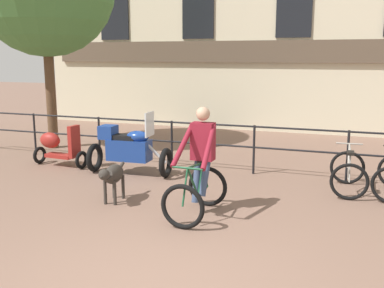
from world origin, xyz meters
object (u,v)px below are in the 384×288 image
object	(u,v)px
parked_bicycle_near_lamp	(348,173)
cyclist_with_bike	(199,167)
parked_motorcycle	(128,149)
parked_scooter	(58,146)
dog	(113,175)

from	to	relation	value
parked_bicycle_near_lamp	cyclist_with_bike	bearing A→B (deg)	40.23
parked_bicycle_near_lamp	parked_motorcycle	bearing A→B (deg)	0.91
cyclist_with_bike	parked_scooter	size ratio (longest dim) A/B	1.30
cyclist_with_bike	dog	world-z (taller)	cyclist_with_bike
dog	parked_scooter	world-z (taller)	parked_scooter
cyclist_with_bike	parked_motorcycle	xyz separation A→B (m)	(-2.18, 1.78, -0.20)
dog	parked_motorcycle	size ratio (longest dim) A/B	0.53
cyclist_with_bike	dog	bearing A→B (deg)	179.67
dog	parked_bicycle_near_lamp	world-z (taller)	parked_bicycle_near_lamp
parked_motorcycle	parked_bicycle_near_lamp	size ratio (longest dim) A/B	1.57
cyclist_with_bike	parked_scooter	bearing A→B (deg)	156.14
parked_motorcycle	parked_scooter	xyz separation A→B (m)	(-1.86, 0.13, -0.10)
cyclist_with_bike	parked_scooter	xyz separation A→B (m)	(-4.04, 1.90, -0.30)
dog	parked_bicycle_near_lamp	xyz separation A→B (m)	(3.78, 2.01, -0.12)
cyclist_with_bike	dog	size ratio (longest dim) A/B	1.78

